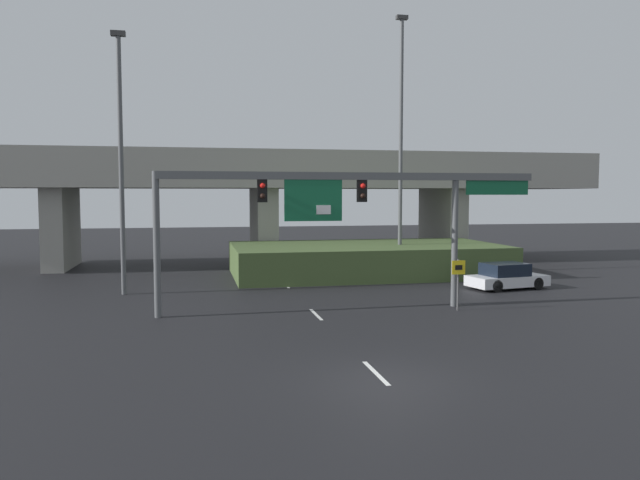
% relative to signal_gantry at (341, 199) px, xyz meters
% --- Properties ---
extents(ground_plane, '(160.00, 160.00, 0.00)m').
position_rel_signal_gantry_xyz_m(ground_plane, '(-1.24, -10.05, -4.84)').
color(ground_plane, black).
extents(lane_markings, '(0.14, 28.46, 0.01)m').
position_rel_signal_gantry_xyz_m(lane_markings, '(-1.24, 3.66, -4.83)').
color(lane_markings, silver).
rests_on(lane_markings, ground).
extents(signal_gantry, '(16.62, 0.44, 5.96)m').
position_rel_signal_gantry_xyz_m(signal_gantry, '(0.00, 0.00, 0.00)').
color(signal_gantry, '#515456').
rests_on(signal_gantry, ground).
extents(speed_limit_sign, '(0.60, 0.11, 2.23)m').
position_rel_signal_gantry_xyz_m(speed_limit_sign, '(4.94, -1.03, -3.38)').
color(speed_limit_sign, '#4C4C4C').
rests_on(speed_limit_sign, ground).
extents(highway_light_pole_near, '(0.70, 0.36, 15.86)m').
position_rel_signal_gantry_xyz_m(highway_light_pole_near, '(6.41, 11.03, 3.47)').
color(highway_light_pole_near, '#515456').
rests_on(highway_light_pole_near, ground).
extents(highway_light_pole_far, '(0.70, 0.36, 12.96)m').
position_rel_signal_gantry_xyz_m(highway_light_pole_far, '(-9.68, 6.42, 2.02)').
color(highway_light_pole_far, '#515456').
rests_on(highway_light_pole_far, ground).
extents(overpass_bridge, '(48.62, 8.07, 8.01)m').
position_rel_signal_gantry_xyz_m(overpass_bridge, '(-1.24, 18.99, 0.82)').
color(overpass_bridge, gray).
rests_on(overpass_bridge, ground).
extents(grass_embankment, '(16.54, 8.78, 1.88)m').
position_rel_signal_gantry_xyz_m(grass_embankment, '(4.38, 11.55, -3.90)').
color(grass_embankment, '#42562D').
rests_on(grass_embankment, ground).
extents(parked_sedan_near_right, '(4.46, 2.56, 1.37)m').
position_rel_signal_gantry_xyz_m(parked_sedan_near_right, '(10.07, 4.30, -4.20)').
color(parked_sedan_near_right, silver).
rests_on(parked_sedan_near_right, ground).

